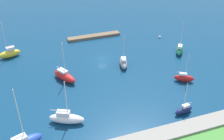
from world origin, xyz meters
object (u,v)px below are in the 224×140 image
pier_dock (94,36)px  sailboat_yellow_east_end (10,53)px  sailboat_white_lone_north (66,118)px  sailboat_red_center_basin (184,78)px  sailboat_green_mid_basin (180,50)px  sailboat_navy_outer_mooring (184,110)px  sailboat_red_along_channel (65,76)px  sailboat_gray_west_end (123,62)px  mooring_buoy_white (160,37)px

pier_dock → sailboat_yellow_east_end: 28.00m
sailboat_white_lone_north → sailboat_yellow_east_end: bearing=132.4°
sailboat_white_lone_north → sailboat_red_center_basin: size_ratio=1.29×
pier_dock → sailboat_white_lone_north: 42.09m
sailboat_green_mid_basin → pier_dock: bearing=84.2°
pier_dock → sailboat_green_mid_basin: size_ratio=1.85×
pier_dock → sailboat_navy_outer_mooring: bearing=100.4°
sailboat_yellow_east_end → sailboat_red_along_channel: bearing=113.7°
pier_dock → sailboat_gray_west_end: (-2.82, 20.87, 0.73)m
pier_dock → sailboat_green_mid_basin: (-21.82, 19.46, 0.76)m
sailboat_navy_outer_mooring → sailboat_green_mid_basin: size_ratio=0.84×
sailboat_yellow_east_end → sailboat_white_lone_north: (-10.73, 33.46, -0.09)m
sailboat_navy_outer_mooring → sailboat_green_mid_basin: bearing=-127.6°
sailboat_red_along_channel → sailboat_red_center_basin: sailboat_red_along_channel is taller
sailboat_red_center_basin → sailboat_yellow_east_end: bearing=175.8°
sailboat_white_lone_north → sailboat_green_mid_basin: (-38.60, -19.13, -0.04)m
pier_dock → sailboat_white_lone_north: sailboat_white_lone_north is taller
sailboat_red_along_channel → sailboat_navy_outer_mooring: bearing=15.2°
sailboat_yellow_east_end → sailboat_green_mid_basin: 51.37m
sailboat_green_mid_basin → mooring_buoy_white: bearing=38.5°
pier_dock → mooring_buoy_white: 22.60m
sailboat_gray_west_end → sailboat_navy_outer_mooring: (-5.24, 23.16, -0.23)m
sailboat_red_along_channel → sailboat_red_center_basin: (-29.02, 10.65, -0.18)m
sailboat_navy_outer_mooring → sailboat_white_lone_north: bearing=-20.7°
mooring_buoy_white → sailboat_red_along_channel: bearing=22.9°
mooring_buoy_white → pier_dock: bearing=-19.7°
pier_dock → sailboat_green_mid_basin: 29.25m
sailboat_white_lone_north → sailboat_navy_outer_mooring: (-24.83, 5.43, -0.30)m
pier_dock → sailboat_red_center_basin: sailboat_red_center_basin is taller
sailboat_yellow_east_end → sailboat_green_mid_basin: bearing=150.2°
sailboat_gray_west_end → sailboat_yellow_east_end: 34.16m
sailboat_yellow_east_end → sailboat_gray_west_end: bearing=139.0°
sailboat_white_lone_north → sailboat_navy_outer_mooring: bearing=12.2°
pier_dock → sailboat_yellow_east_end: (27.51, 5.14, 0.89)m
sailboat_green_mid_basin → mooring_buoy_white: 11.89m
sailboat_red_along_channel → sailboat_red_center_basin: bearing=38.9°
sailboat_red_along_channel → sailboat_green_mid_basin: 36.19m
sailboat_gray_west_end → sailboat_green_mid_basin: sailboat_green_mid_basin is taller
sailboat_red_along_channel → sailboat_red_center_basin: 30.91m
sailboat_red_along_channel → sailboat_gray_west_end: sailboat_red_along_channel is taller
sailboat_gray_west_end → sailboat_yellow_east_end: sailboat_yellow_east_end is taller
pier_dock → sailboat_red_along_channel: size_ratio=1.67×
sailboat_gray_west_end → sailboat_navy_outer_mooring: bearing=-151.8°
sailboat_red_along_channel → sailboat_gray_west_end: 17.13m
sailboat_navy_outer_mooring → sailboat_red_center_basin: sailboat_navy_outer_mooring is taller
pier_dock → sailboat_white_lone_north: (16.78, 38.60, 0.80)m
mooring_buoy_white → sailboat_red_center_basin: bearing=75.8°
sailboat_navy_outer_mooring → mooring_buoy_white: (-13.23, -36.42, -0.56)m
sailboat_red_along_channel → sailboat_yellow_east_end: 21.93m
sailboat_green_mid_basin → sailboat_red_along_channel: bearing=130.9°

